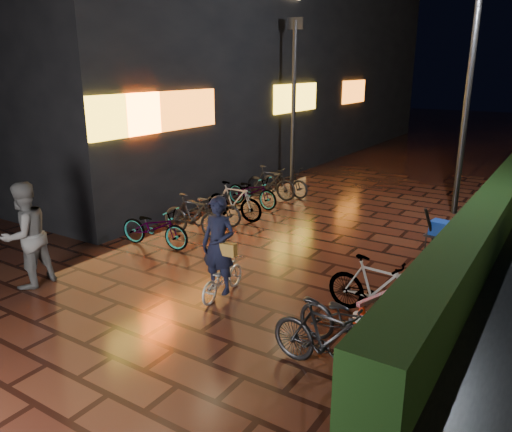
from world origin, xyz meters
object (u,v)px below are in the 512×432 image
Objects in this scene: bystander_person at (25,235)px; traffic_barrier at (389,310)px; cyclist at (220,260)px; cart_assembly at (440,230)px.

traffic_barrier is at bearing 104.36° from bystander_person.
traffic_barrier is at bearing 9.24° from cyclist.
cart_assembly is (2.47, 3.92, -0.13)m from cyclist.
bystander_person is 3.31m from cyclist.
bystander_person is at bearing -161.99° from traffic_barrier.
cyclist is (2.99, 1.40, -0.27)m from bystander_person.
cart_assembly is at bearing 130.60° from bystander_person.
bystander_person reaches higher than cart_assembly.
cyclist is 1.11× the size of traffic_barrier.
traffic_barrier is (2.63, 0.43, -0.32)m from cyclist.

